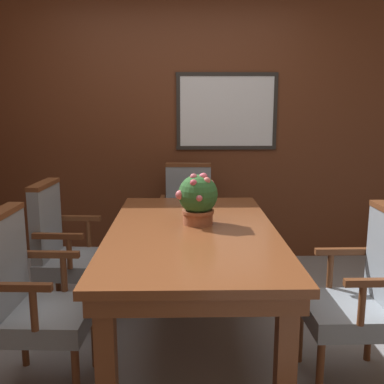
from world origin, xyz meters
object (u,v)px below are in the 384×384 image
chair_right_near (365,292)px  potted_plant (198,198)px  chair_head_far (188,216)px  chair_left_near (29,296)px  chair_left_far (64,247)px  dining_table (192,244)px

chair_right_near → potted_plant: size_ratio=2.99×
chair_head_far → chair_left_near: 1.90m
chair_left_far → potted_plant: potted_plant is taller
chair_right_near → chair_head_far: bearing=-151.5°
dining_table → chair_left_far: 1.00m
potted_plant → chair_right_near: bearing=-30.2°
chair_right_near → chair_left_near: (-1.79, -0.02, 0.00)m
chair_head_far → potted_plant: 1.24m
chair_left_near → potted_plant: 1.13m
chair_left_near → chair_right_near: bearing=-86.7°
chair_head_far → chair_left_far: bearing=-132.5°
dining_table → chair_left_near: size_ratio=1.86×
chair_right_near → chair_head_far: 1.92m
chair_right_near → chair_left_far: size_ratio=1.00×
chair_right_near → chair_left_near: 1.79m
chair_head_far → chair_left_near: bearing=-114.0°
chair_head_far → dining_table: bearing=-86.6°
dining_table → potted_plant: size_ratio=5.55×
chair_left_far → chair_left_near: bearing=-173.9°
dining_table → potted_plant: bearing=72.9°
potted_plant → chair_head_far: bearing=92.5°
chair_left_far → chair_left_near: (0.03, -0.82, 0.00)m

